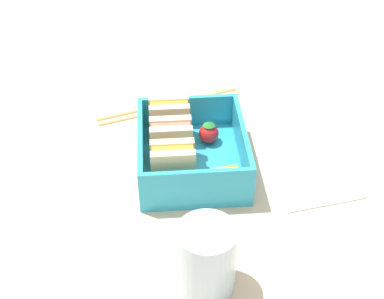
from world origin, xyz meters
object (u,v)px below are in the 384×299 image
(sandwich_center_left, at_px, (171,142))
(drinking_glass, at_px, (203,258))
(sandwich_center, at_px, (170,120))
(folded_napkin, at_px, (309,176))
(strawberry_far_left, at_px, (209,133))
(chopstick_pair, at_px, (170,104))
(carrot_stick_far_left, at_px, (217,173))
(sandwich_left, at_px, (173,166))

(sandwich_center_left, xyz_separation_m, drinking_glass, (-0.18, -0.02, -0.00))
(sandwich_center, height_order, folded_napkin, sandwich_center)
(strawberry_far_left, distance_m, chopstick_pair, 0.11)
(drinking_glass, bearing_deg, sandwich_center_left, 6.96)
(folded_napkin, bearing_deg, strawberry_far_left, 61.37)
(chopstick_pair, bearing_deg, carrot_stick_far_left, -163.60)
(drinking_glass, xyz_separation_m, folded_napkin, (0.15, -0.14, -0.04))
(sandwich_center, xyz_separation_m, strawberry_far_left, (-0.01, -0.05, -0.01))
(sandwich_center_left, bearing_deg, folded_napkin, -100.45)
(sandwich_left, height_order, sandwich_center_left, same)
(sandwich_center, xyz_separation_m, chopstick_pair, (0.09, -0.00, -0.04))
(sandwich_center_left, distance_m, strawberry_far_left, 0.06)
(sandwich_left, relative_size, carrot_stick_far_left, 1.15)
(strawberry_far_left, relative_size, chopstick_pair, 0.15)
(drinking_glass, bearing_deg, strawberry_far_left, -7.42)
(carrot_stick_far_left, height_order, chopstick_pair, carrot_stick_far_left)
(carrot_stick_far_left, distance_m, folded_napkin, 0.11)
(carrot_stick_far_left, bearing_deg, sandwich_left, 101.02)
(carrot_stick_far_left, xyz_separation_m, strawberry_far_left, (0.07, 0.00, 0.01))
(strawberry_far_left, xyz_separation_m, drinking_glass, (-0.21, 0.03, 0.01))
(drinking_glass, bearing_deg, folded_napkin, -44.59)
(folded_napkin, bearing_deg, drinking_glass, 135.41)
(chopstick_pair, relative_size, folded_napkin, 2.03)
(sandwich_center, relative_size, carrot_stick_far_left, 1.15)
(sandwich_center, bearing_deg, drinking_glass, -174.42)
(sandwich_center, height_order, drinking_glass, drinking_glass)
(sandwich_center, bearing_deg, sandwich_left, 180.00)
(sandwich_left, distance_m, folded_napkin, 0.17)
(sandwich_left, height_order, carrot_stick_far_left, sandwich_left)
(sandwich_left, bearing_deg, sandwich_center_left, 0.00)
(sandwich_center_left, bearing_deg, sandwich_center, 0.00)
(chopstick_pair, xyz_separation_m, drinking_glass, (-0.31, -0.02, 0.03))
(carrot_stick_far_left, bearing_deg, folded_napkin, -88.32)
(sandwich_left, relative_size, chopstick_pair, 0.27)
(sandwich_left, distance_m, sandwich_center, 0.09)
(sandwich_left, relative_size, folded_napkin, 0.55)
(chopstick_pair, height_order, drinking_glass, drinking_glass)
(carrot_stick_far_left, distance_m, drinking_glass, 0.15)
(sandwich_center_left, distance_m, carrot_stick_far_left, 0.07)
(folded_napkin, bearing_deg, sandwich_center_left, 79.55)
(sandwich_center, xyz_separation_m, carrot_stick_far_left, (-0.08, -0.05, -0.02))
(sandwich_left, xyz_separation_m, carrot_stick_far_left, (0.01, -0.05, -0.02))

